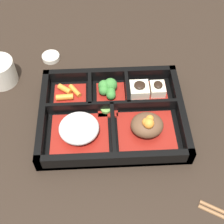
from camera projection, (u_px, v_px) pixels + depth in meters
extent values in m
plane|color=black|center=(112.00, 119.00, 0.70)|extent=(3.00, 3.00, 0.00)
cube|color=black|center=(112.00, 117.00, 0.69)|extent=(0.31, 0.24, 0.01)
cube|color=black|center=(110.00, 75.00, 0.75)|extent=(0.31, 0.01, 0.04)
cube|color=black|center=(115.00, 160.00, 0.61)|extent=(0.31, 0.01, 0.04)
cube|color=black|center=(180.00, 111.00, 0.68)|extent=(0.01, 0.24, 0.04)
cube|color=black|center=(43.00, 116.00, 0.68)|extent=(0.01, 0.24, 0.04)
cube|color=black|center=(112.00, 108.00, 0.69)|extent=(0.28, 0.01, 0.04)
cube|color=black|center=(127.00, 92.00, 0.72)|extent=(0.01, 0.09, 0.04)
cube|color=black|center=(90.00, 93.00, 0.72)|extent=(0.01, 0.09, 0.04)
cube|color=black|center=(113.00, 131.00, 0.65)|extent=(0.01, 0.12, 0.04)
cube|color=maroon|center=(146.00, 131.00, 0.66)|extent=(0.12, 0.10, 0.01)
ellipsoid|color=brown|center=(147.00, 125.00, 0.64)|extent=(0.07, 0.06, 0.04)
sphere|color=orange|center=(149.00, 123.00, 0.62)|extent=(0.02, 0.02, 0.02)
sphere|color=orange|center=(150.00, 119.00, 0.63)|extent=(0.02, 0.02, 0.02)
sphere|color=orange|center=(146.00, 122.00, 0.62)|extent=(0.02, 0.02, 0.02)
cube|color=maroon|center=(80.00, 134.00, 0.66)|extent=(0.12, 0.10, 0.01)
ellipsoid|color=silver|center=(79.00, 128.00, 0.64)|extent=(0.08, 0.08, 0.04)
cube|color=maroon|center=(149.00, 93.00, 0.72)|extent=(0.08, 0.07, 0.01)
cube|color=beige|center=(157.00, 89.00, 0.71)|extent=(0.03, 0.04, 0.02)
ellipsoid|color=black|center=(158.00, 85.00, 0.70)|extent=(0.02, 0.02, 0.01)
cube|color=beige|center=(139.00, 90.00, 0.71)|extent=(0.04, 0.04, 0.02)
ellipsoid|color=black|center=(140.00, 85.00, 0.70)|extent=(0.03, 0.03, 0.01)
cube|color=maroon|center=(109.00, 95.00, 0.72)|extent=(0.07, 0.07, 0.01)
sphere|color=#387A33|center=(104.00, 90.00, 0.71)|extent=(0.02, 0.02, 0.02)
sphere|color=#387A33|center=(111.00, 85.00, 0.72)|extent=(0.03, 0.03, 0.03)
sphere|color=#387A33|center=(112.00, 93.00, 0.71)|extent=(0.02, 0.02, 0.02)
sphere|color=#387A33|center=(104.00, 86.00, 0.72)|extent=(0.03, 0.03, 0.03)
sphere|color=#387A33|center=(109.00, 95.00, 0.70)|extent=(0.02, 0.02, 0.02)
sphere|color=#387A33|center=(109.00, 92.00, 0.71)|extent=(0.02, 0.02, 0.02)
cube|color=maroon|center=(70.00, 96.00, 0.72)|extent=(0.07, 0.07, 0.01)
cylinder|color=orange|center=(65.00, 89.00, 0.72)|extent=(0.03, 0.03, 0.01)
cylinder|color=orange|center=(75.00, 91.00, 0.72)|extent=(0.03, 0.04, 0.01)
cylinder|color=orange|center=(65.00, 97.00, 0.71)|extent=(0.04, 0.02, 0.01)
cube|color=maroon|center=(108.00, 110.00, 0.69)|extent=(0.04, 0.04, 0.01)
cylinder|color=#75A84C|center=(105.00, 109.00, 0.69)|extent=(0.02, 0.02, 0.01)
cylinder|color=#75A84C|center=(106.00, 109.00, 0.69)|extent=(0.02, 0.02, 0.01)
cylinder|color=beige|center=(0.00, 72.00, 0.74)|extent=(0.07, 0.07, 0.06)
cylinder|color=beige|center=(51.00, 57.00, 0.81)|extent=(0.04, 0.04, 0.01)
cylinder|color=black|center=(51.00, 56.00, 0.80)|extent=(0.03, 0.03, 0.00)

